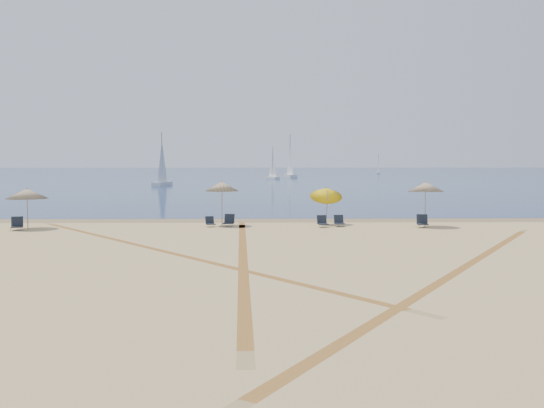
{
  "coord_description": "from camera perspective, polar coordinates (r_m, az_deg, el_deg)",
  "views": [
    {
      "loc": [
        -0.67,
        -14.79,
        3.65
      ],
      "look_at": [
        0.0,
        20.0,
        1.3
      ],
      "focal_mm": 40.64,
      "sensor_mm": 36.0,
      "label": 1
    }
  ],
  "objects": [
    {
      "name": "chair_6",
      "position": [
        35.35,
        6.24,
        -1.62
      ],
      "size": [
        0.6,
        0.69,
        0.66
      ],
      "rotation": [
        0.0,
        0.0,
        0.1
      ],
      "color": "black",
      "rests_on": "ground"
    },
    {
      "name": "umbrella_3",
      "position": [
        36.25,
        5.05,
        1.09
      ],
      "size": [
        1.9,
        1.95,
        2.56
      ],
      "color": "gray",
      "rests_on": "ground"
    },
    {
      "name": "sailboat_1",
      "position": [
        148.7,
        1.68,
        3.67
      ],
      "size": [
        3.2,
        7.17,
        10.36
      ],
      "rotation": [
        0.0,
        0.0,
        0.21
      ],
      "color": "white",
      "rests_on": "ocean"
    },
    {
      "name": "sailboat_3",
      "position": [
        200.91,
        9.82,
        3.33
      ],
      "size": [
        1.83,
        4.49,
        6.51
      ],
      "rotation": [
        0.0,
        0.0,
        -0.17
      ],
      "color": "white",
      "rests_on": "ocean"
    },
    {
      "name": "tire_tracks",
      "position": [
        24.13,
        0.28,
        -4.83
      ],
      "size": [
        50.68,
        44.86,
        0.0
      ],
      "color": "tan",
      "rests_on": "ground"
    },
    {
      "name": "ground",
      "position": [
        15.25,
        1.48,
        -10.0
      ],
      "size": [
        160.0,
        160.0,
        0.0
      ],
      "primitive_type": "plane",
      "color": "tan",
      "rests_on": "ground"
    },
    {
      "name": "chair_7",
      "position": [
        35.62,
        13.75,
        -1.61
      ],
      "size": [
        0.7,
        0.79,
        0.73
      ],
      "rotation": [
        0.0,
        0.0,
        -0.14
      ],
      "color": "black",
      "rests_on": "ground"
    },
    {
      "name": "umbrella_2",
      "position": [
        35.62,
        -4.67,
        1.64
      ],
      "size": [
        1.96,
        1.96,
        2.62
      ],
      "color": "gray",
      "rests_on": "ground"
    },
    {
      "name": "sailboat_2",
      "position": [
        136.29,
        0.06,
        3.24
      ],
      "size": [
        3.08,
        4.86,
        7.13
      ],
      "rotation": [
        0.0,
        0.0,
        0.42
      ],
      "color": "white",
      "rests_on": "ocean"
    },
    {
      "name": "chair_3",
      "position": [
        35.16,
        -5.75,
        -1.69
      ],
      "size": [
        0.65,
        0.71,
        0.59
      ],
      "rotation": [
        0.0,
        0.0,
        0.34
      ],
      "color": "black",
      "rests_on": "ground"
    },
    {
      "name": "chair_5",
      "position": [
        34.95,
        4.69,
        -1.66
      ],
      "size": [
        0.66,
        0.73,
        0.66
      ],
      "rotation": [
        0.0,
        0.0,
        0.18
      ],
      "color": "black",
      "rests_on": "ground"
    },
    {
      "name": "sailboat_0",
      "position": [
        98.37,
        -10.14,
        3.16
      ],
      "size": [
        2.53,
        5.8,
        8.38
      ],
      "rotation": [
        0.0,
        0.0,
        -0.2
      ],
      "color": "white",
      "rests_on": "ocean"
    },
    {
      "name": "wet_sand",
      "position": [
        38.96,
        -0.11,
        -1.5
      ],
      "size": [
        500.0,
        500.0,
        0.0
      ],
      "primitive_type": "plane",
      "color": "olive",
      "rests_on": "ground"
    },
    {
      "name": "chair_2",
      "position": [
        35.92,
        -22.54,
        -1.75
      ],
      "size": [
        0.8,
        0.86,
        0.73
      ],
      "rotation": [
        0.0,
        0.0,
        0.32
      ],
      "color": "black",
      "rests_on": "ground"
    },
    {
      "name": "chair_4",
      "position": [
        35.35,
        -4.0,
        -1.57
      ],
      "size": [
        0.67,
        0.75,
        0.7
      ],
      "rotation": [
        0.0,
        0.0,
        -0.14
      ],
      "color": "black",
      "rests_on": "ground"
    },
    {
      "name": "ocean",
      "position": [
        239.81,
        -0.95,
        3.0
      ],
      "size": [
        500.0,
        500.0,
        0.0
      ],
      "primitive_type": "plane",
      "color": "#0C2151",
      "rests_on": "ground"
    },
    {
      "name": "umbrella_1",
      "position": [
        36.4,
        -21.74,
        0.9
      ],
      "size": [
        2.27,
        2.27,
        2.28
      ],
      "color": "gray",
      "rests_on": "ground"
    },
    {
      "name": "umbrella_4",
      "position": [
        36.01,
        14.05,
        1.55
      ],
      "size": [
        2.05,
        2.06,
        2.61
      ],
      "color": "gray",
      "rests_on": "ground"
    }
  ]
}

